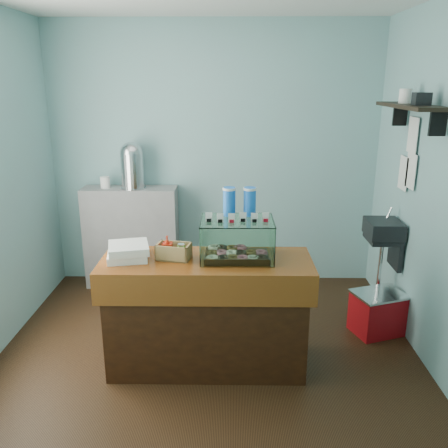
{
  "coord_description": "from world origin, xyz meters",
  "views": [
    {
      "loc": [
        0.18,
        -3.59,
        2.2
      ],
      "look_at": [
        0.13,
        -0.15,
        1.15
      ],
      "focal_mm": 38.0,
      "sensor_mm": 36.0,
      "label": 1
    }
  ],
  "objects_px": {
    "counter": "(207,313)",
    "red_cooler": "(378,313)",
    "coffee_urn": "(132,164)",
    "display_case": "(237,236)"
  },
  "relations": [
    {
      "from": "red_cooler",
      "to": "display_case",
      "type": "bearing_deg",
      "value": -179.99
    },
    {
      "from": "counter",
      "to": "display_case",
      "type": "xyz_separation_m",
      "value": [
        0.23,
        0.08,
        0.6
      ]
    },
    {
      "from": "counter",
      "to": "red_cooler",
      "type": "xyz_separation_m",
      "value": [
        1.51,
        0.53,
        -0.26
      ]
    },
    {
      "from": "counter",
      "to": "red_cooler",
      "type": "bearing_deg",
      "value": 19.32
    },
    {
      "from": "counter",
      "to": "red_cooler",
      "type": "height_order",
      "value": "counter"
    },
    {
      "from": "counter",
      "to": "display_case",
      "type": "relative_size",
      "value": 2.89
    },
    {
      "from": "red_cooler",
      "to": "coffee_urn",
      "type": "bearing_deg",
      "value": 137.01
    },
    {
      "from": "display_case",
      "to": "red_cooler",
      "type": "relative_size",
      "value": 1.05
    },
    {
      "from": "counter",
      "to": "red_cooler",
      "type": "distance_m",
      "value": 1.62
    },
    {
      "from": "coffee_urn",
      "to": "counter",
      "type": "bearing_deg",
      "value": -61.39
    }
  ]
}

